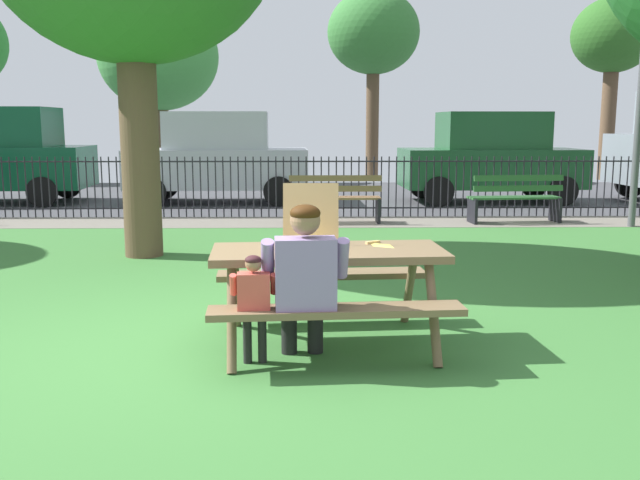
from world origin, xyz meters
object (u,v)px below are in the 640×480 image
object	(u,v)px
parked_car_center	(218,157)
parked_car_right	(491,156)
child_at_table	(254,300)
far_tree_midleft	(158,57)
park_bench_center	(335,200)
far_tree_midright	(613,39)
pizza_slice_on_table	(380,244)
park_bench_right	(515,199)
adult_at_table	(305,278)
far_tree_center	(373,35)
pizza_box_open	(311,236)
picnic_table_foreground	(328,271)

from	to	relation	value
parked_car_center	parked_car_right	world-z (taller)	same
child_at_table	far_tree_midleft	xyz separation A→B (m)	(-4.09, 16.86, 3.18)
child_at_table	park_bench_center	bearing A→B (deg)	83.39
child_at_table	far_tree_midright	size ratio (longest dim) A/B	0.15
pizza_slice_on_table	park_bench_right	xyz separation A→B (m)	(3.07, 6.64, -0.36)
pizza_slice_on_table	adult_at_table	xyz separation A→B (m)	(-0.60, -0.70, -0.12)
pizza_slice_on_table	far_tree_midright	size ratio (longest dim) A/B	0.05
pizza_slice_on_table	park_bench_right	bearing A→B (deg)	65.19
park_bench_right	far_tree_midright	bearing A→B (deg)	59.37
park_bench_right	far_tree_center	size ratio (longest dim) A/B	0.29
far_tree_midleft	far_tree_midright	size ratio (longest dim) A/B	0.97
far_tree_midleft	far_tree_midright	xyz separation A→B (m)	(13.73, 0.00, 0.55)
parked_car_center	far_tree_midright	world-z (taller)	far_tree_midright
park_bench_right	parked_car_center	xyz separation A→B (m)	(-5.62, 3.29, 0.59)
pizza_box_open	far_tree_center	world-z (taller)	far_tree_center
park_bench_right	far_tree_midleft	xyz separation A→B (m)	(-8.12, 9.48, 3.28)
adult_at_table	park_bench_center	xyz separation A→B (m)	(0.50, 7.33, -0.24)
pizza_slice_on_table	adult_at_table	world-z (taller)	adult_at_table
park_bench_right	pizza_slice_on_table	bearing A→B (deg)	-114.81
pizza_slice_on_table	far_tree_midleft	world-z (taller)	far_tree_midleft
park_bench_right	far_tree_midleft	world-z (taller)	far_tree_midleft
child_at_table	parked_car_right	size ratio (longest dim) A/B	0.21
pizza_box_open	parked_car_right	world-z (taller)	parked_car_right
picnic_table_foreground	park_bench_center	size ratio (longest dim) A/B	1.18
pizza_box_open	far_tree_center	xyz separation A→B (m)	(1.97, 16.24, 3.50)
park_bench_right	far_tree_midright	xyz separation A→B (m)	(5.61, 9.48, 3.83)
adult_at_table	child_at_table	xyz separation A→B (m)	(-0.36, -0.05, -0.15)
park_bench_center	far_tree_midright	distance (m)	13.48
picnic_table_foreground	child_at_table	world-z (taller)	child_at_table
pizza_box_open	adult_at_table	bearing A→B (deg)	-94.47
adult_at_table	far_tree_center	distance (m)	17.33
child_at_table	far_tree_midright	xyz separation A→B (m)	(9.64, 16.86, 3.73)
picnic_table_foreground	child_at_table	bearing A→B (deg)	-133.50
picnic_table_foreground	adult_at_table	size ratio (longest dim) A/B	1.59
pizza_box_open	far_tree_midright	bearing A→B (deg)	60.37
picnic_table_foreground	far_tree_midleft	size ratio (longest dim) A/B	0.35
parked_car_center	child_at_table	bearing A→B (deg)	-81.53
picnic_table_foreground	far_tree_center	world-z (taller)	far_tree_center
pizza_slice_on_table	adult_at_table	size ratio (longest dim) A/B	0.23
park_bench_center	parked_car_center	size ratio (longest dim) A/B	0.40
park_bench_right	parked_car_center	world-z (taller)	parked_car_center
park_bench_center	pizza_slice_on_table	bearing A→B (deg)	-89.12
park_bench_center	park_bench_right	distance (m)	3.17
child_at_table	far_tree_midright	bearing A→B (deg)	60.25
adult_at_table	pizza_box_open	bearing A→B (deg)	85.53
far_tree_midright	parked_car_right	bearing A→B (deg)	-130.07
child_at_table	far_tree_center	xyz separation A→B (m)	(2.37, 16.86, 3.85)
adult_at_table	park_bench_center	bearing A→B (deg)	86.10
adult_at_table	child_at_table	bearing A→B (deg)	-171.58
park_bench_right	far_tree_midright	size ratio (longest dim) A/B	0.30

